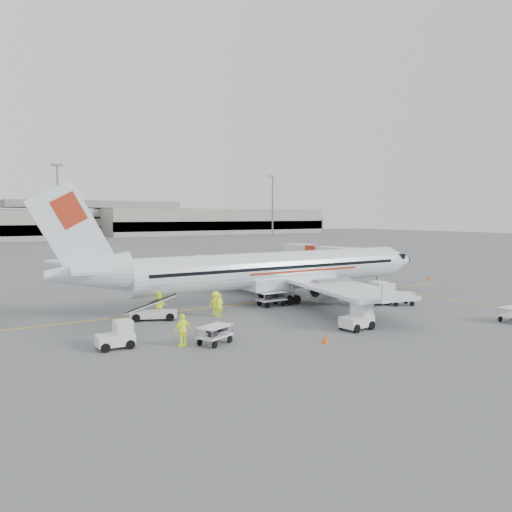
{
  "coord_description": "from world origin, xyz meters",
  "views": [
    {
      "loc": [
        -23.51,
        -35.49,
        7.39
      ],
      "look_at": [
        0.0,
        2.0,
        3.8
      ],
      "focal_mm": 35.0,
      "sensor_mm": 36.0,
      "label": 1
    }
  ],
  "objects_px": {
    "tug_mid": "(357,317)",
    "belt_loader": "(154,304)",
    "jet_bridge": "(318,263)",
    "tug_aft": "(115,335)",
    "aircraft": "(279,246)",
    "tug_fore": "(373,293)"
  },
  "relations": [
    {
      "from": "tug_mid",
      "to": "belt_loader",
      "type": "bearing_deg",
      "value": 128.05
    },
    {
      "from": "jet_bridge",
      "to": "tug_aft",
      "type": "xyz_separation_m",
      "value": [
        -28.54,
        -17.36,
        -1.22
      ]
    },
    {
      "from": "jet_bridge",
      "to": "belt_loader",
      "type": "distance_m",
      "value": 26.43
    },
    {
      "from": "aircraft",
      "to": "belt_loader",
      "type": "height_order",
      "value": "aircraft"
    },
    {
      "from": "jet_bridge",
      "to": "tug_fore",
      "type": "xyz_separation_m",
      "value": [
        -6.33,
        -15.09,
        -1.05
      ]
    },
    {
      "from": "aircraft",
      "to": "jet_bridge",
      "type": "xyz_separation_m",
      "value": [
        12.03,
        9.51,
        -2.81
      ]
    },
    {
      "from": "tug_mid",
      "to": "tug_aft",
      "type": "distance_m",
      "value": 15.12
    },
    {
      "from": "jet_bridge",
      "to": "tug_mid",
      "type": "distance_m",
      "value": 25.27
    },
    {
      "from": "belt_loader",
      "to": "tug_aft",
      "type": "height_order",
      "value": "belt_loader"
    },
    {
      "from": "aircraft",
      "to": "jet_bridge",
      "type": "height_order",
      "value": "aircraft"
    },
    {
      "from": "jet_bridge",
      "to": "tug_fore",
      "type": "relative_size",
      "value": 6.2
    },
    {
      "from": "aircraft",
      "to": "tug_fore",
      "type": "bearing_deg",
      "value": -44.3
    },
    {
      "from": "aircraft",
      "to": "tug_fore",
      "type": "xyz_separation_m",
      "value": [
        5.7,
        -5.58,
        -3.86
      ]
    },
    {
      "from": "aircraft",
      "to": "tug_mid",
      "type": "height_order",
      "value": "aircraft"
    },
    {
      "from": "belt_loader",
      "to": "aircraft",
      "type": "bearing_deg",
      "value": 32.17
    },
    {
      "from": "tug_fore",
      "to": "tug_aft",
      "type": "height_order",
      "value": "tug_fore"
    },
    {
      "from": "belt_loader",
      "to": "tug_fore",
      "type": "relative_size",
      "value": 1.75
    },
    {
      "from": "tug_mid",
      "to": "tug_aft",
      "type": "bearing_deg",
      "value": 158.43
    },
    {
      "from": "belt_loader",
      "to": "tug_mid",
      "type": "height_order",
      "value": "belt_loader"
    },
    {
      "from": "tug_fore",
      "to": "tug_aft",
      "type": "distance_m",
      "value": 22.32
    },
    {
      "from": "jet_bridge",
      "to": "aircraft",
      "type": "bearing_deg",
      "value": -138.8
    },
    {
      "from": "belt_loader",
      "to": "tug_aft",
      "type": "relative_size",
      "value": 2.14
    }
  ]
}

